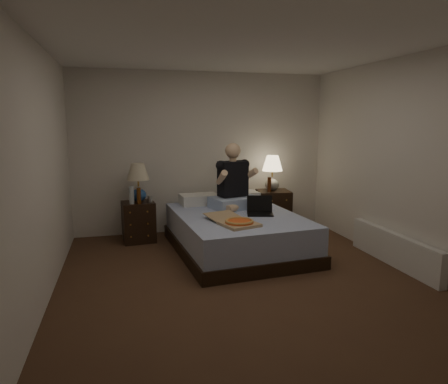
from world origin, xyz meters
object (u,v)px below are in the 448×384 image
object	(u,v)px
lamp_left	(138,183)
beer_bottle_left	(139,196)
laptop	(260,206)
lamp_right	(272,173)
radiator	(394,249)
beer_bottle_right	(269,184)
person	(235,176)
pizza_box	(239,222)
bed	(237,232)
nightstand_left	(139,222)
water_bottle	(132,195)
soda_can	(150,199)
nightstand_right	(273,211)

from	to	relation	value
lamp_left	beer_bottle_left	size ratio (longest dim) A/B	2.43
laptop	lamp_right	bearing A→B (deg)	76.00
lamp_right	radiator	bearing A→B (deg)	-65.01
beer_bottle_right	person	size ratio (longest dim) A/B	0.25
beer_bottle_left	pizza_box	xyz separation A→B (m)	(1.12, -1.24, -0.15)
bed	lamp_left	size ratio (longest dim) A/B	3.64
person	nightstand_left	bearing A→B (deg)	148.13
person	lamp_right	bearing A→B (deg)	16.88
water_bottle	beer_bottle_right	size ratio (longest dim) A/B	1.09
lamp_left	laptop	bearing A→B (deg)	-31.39
beer_bottle_left	soda_can	bearing A→B (deg)	17.41
nightstand_left	beer_bottle_right	world-z (taller)	beer_bottle_right
nightstand_left	laptop	size ratio (longest dim) A/B	1.73
lamp_right	soda_can	distance (m)	1.96
lamp_right	pizza_box	bearing A→B (deg)	-123.97
bed	lamp_right	world-z (taller)	lamp_right
bed	pizza_box	size ratio (longest dim) A/B	2.69
nightstand_right	beer_bottle_right	world-z (taller)	beer_bottle_right
bed	person	bearing A→B (deg)	74.17
lamp_left	beer_bottle_right	distance (m)	2.01
pizza_box	bed	bearing A→B (deg)	60.14
bed	nightstand_left	world-z (taller)	nightstand_left
lamp_left	beer_bottle_right	size ratio (longest dim) A/B	2.43
pizza_box	radiator	bearing A→B (deg)	-29.21
bed	lamp_left	bearing A→B (deg)	142.21
soda_can	water_bottle	bearing A→B (deg)	-171.94
laptop	bed	bearing A→B (deg)	172.31
bed	person	distance (m)	0.82
soda_can	laptop	size ratio (longest dim) A/B	0.29
lamp_right	nightstand_right	bearing A→B (deg)	-29.58
lamp_left	lamp_right	size ratio (longest dim) A/B	1.00
nightstand_right	soda_can	bearing A→B (deg)	-168.73
beer_bottle_left	person	world-z (taller)	person
nightstand_left	nightstand_right	size ratio (longest dim) A/B	0.90
bed	nightstand_right	world-z (taller)	nightstand_right
bed	nightstand_right	size ratio (longest dim) A/B	3.13
soda_can	beer_bottle_right	bearing A→B (deg)	2.26
nightstand_left	lamp_right	bearing A→B (deg)	-3.13
lamp_left	radiator	xyz separation A→B (m)	(2.96, -1.83, -0.67)
nightstand_left	water_bottle	size ratio (longest dim) A/B	2.35
lamp_left	water_bottle	xyz separation A→B (m)	(-0.10, -0.15, -0.16)
nightstand_left	lamp_right	size ratio (longest dim) A/B	1.05
person	pizza_box	distance (m)	1.08
nightstand_left	beer_bottle_left	size ratio (longest dim) A/B	2.55
beer_bottle_right	laptop	bearing A→B (deg)	-117.54
nightstand_right	lamp_left	bearing A→B (deg)	-172.14
nightstand_left	lamp_right	xyz separation A→B (m)	(2.10, 0.08, 0.64)
water_bottle	person	size ratio (longest dim) A/B	0.27
beer_bottle_right	person	world-z (taller)	person
soda_can	beer_bottle_left	size ratio (longest dim) A/B	0.43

